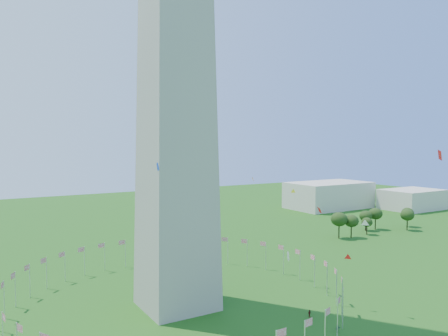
{
  "coord_description": "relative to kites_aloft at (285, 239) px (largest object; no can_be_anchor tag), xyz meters",
  "views": [
    {
      "loc": [
        -44.99,
        -47.46,
        41.03
      ],
      "look_at": [
        4.65,
        35.0,
        35.27
      ],
      "focal_mm": 35.0,
      "sensor_mm": 36.0,
      "label": 1
    }
  ],
  "objects": [
    {
      "name": "tree_line_east",
      "position": [
        99.31,
        60.74,
        -15.6
      ],
      "size": [
        53.58,
        15.44,
        10.99
      ],
      "color": "#294818",
      "rests_on": "ground"
    },
    {
      "name": "gov_building_east_a",
      "position": [
        136.61,
        125.56,
        -12.46
      ],
      "size": [
        50.0,
        30.0,
        16.0
      ],
      "primitive_type": "cube",
      "color": "beige",
      "rests_on": "ground"
    },
    {
      "name": "flag_ring",
      "position": [
        -13.39,
        25.56,
        -15.96
      ],
      "size": [
        80.24,
        80.24,
        9.0
      ],
      "color": "silver",
      "rests_on": "ground"
    },
    {
      "name": "gov_building_east_b",
      "position": [
        176.61,
        95.56,
        -14.46
      ],
      "size": [
        35.0,
        25.0,
        12.0
      ],
      "primitive_type": "cube",
      "color": "beige",
      "rests_on": "ground"
    },
    {
      "name": "kites_aloft",
      "position": [
        0.0,
        0.0,
        0.0
      ],
      "size": [
        119.2,
        71.12,
        35.63
      ],
      "color": "white",
      "rests_on": "ground"
    }
  ]
}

